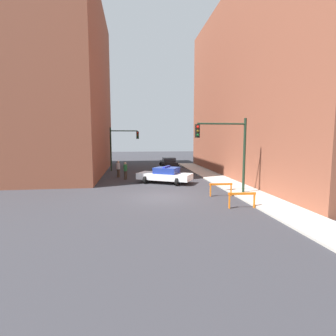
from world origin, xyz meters
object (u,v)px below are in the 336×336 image
pedestrian_crossing (125,170)px  barrier_mid (221,187)px  police_car (165,175)px  parked_car_near (169,162)px  pedestrian_corner (118,169)px  traffic_light_near (229,144)px  barrier_front (242,197)px  traffic_light_far (120,143)px

pedestrian_crossing → barrier_mid: (6.61, -8.28, -0.24)m
police_car → pedestrian_crossing: 4.36m
parked_car_near → pedestrian_corner: pedestrian_corner is taller
traffic_light_near → police_car: traffic_light_near is taller
traffic_light_near → barrier_front: 4.69m
traffic_light_far → barrier_front: traffic_light_far is taller
traffic_light_far → barrier_front: 19.86m
traffic_light_far → pedestrian_crossing: bearing=-83.7°
traffic_light_far → pedestrian_crossing: size_ratio=3.13×
barrier_mid → traffic_light_far: bearing=116.0°
traffic_light_near → parked_car_near: traffic_light_near is taller
pedestrian_corner → barrier_front: bearing=45.7°
pedestrian_corner → barrier_mid: (7.35, -9.80, -0.24)m
police_car → pedestrian_crossing: bearing=82.2°
police_car → pedestrian_crossing: size_ratio=3.02×
traffic_light_near → traffic_light_far: size_ratio=1.00×
barrier_front → barrier_mid: size_ratio=1.00×
police_car → parked_car_near: size_ratio=1.16×
barrier_mid → police_car: bearing=118.7°
police_car → traffic_light_far: bearing=53.2°
barrier_front → parked_car_near: bearing=93.2°
police_car → barrier_front: (3.27, -8.80, -0.11)m
traffic_light_far → parked_car_near: size_ratio=1.20×
police_car → pedestrian_corner: size_ratio=3.02×
barrier_front → traffic_light_far: bearing=112.5°
traffic_light_near → pedestrian_crossing: 10.97m
parked_car_near → pedestrian_corner: (-6.33, -8.35, 0.19)m
traffic_light_near → barrier_front: size_ratio=3.25×
traffic_light_far → police_car: 10.64m
traffic_light_near → parked_car_near: bearing=95.5°
traffic_light_near → pedestrian_crossing: size_ratio=3.13×
traffic_light_near → police_car: size_ratio=1.04×
police_car → traffic_light_near: bearing=-114.9°
traffic_light_near → traffic_light_far: bearing=118.9°
traffic_light_far → police_car: size_ratio=1.04×
traffic_light_near → police_car: (-3.78, 5.15, -2.81)m
traffic_light_near → pedestrian_corner: traffic_light_near is taller
traffic_light_near → police_car: bearing=126.3°
traffic_light_near → pedestrian_corner: 12.55m
police_car → pedestrian_corner: (-4.24, 4.12, 0.14)m
parked_car_near → barrier_front: bearing=-87.8°
traffic_light_far → barrier_mid: traffic_light_far is taller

